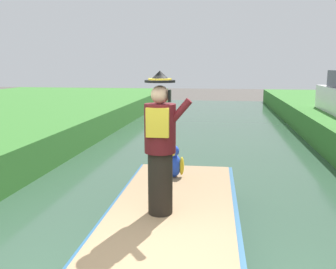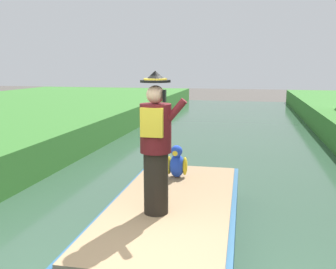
# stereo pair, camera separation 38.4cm
# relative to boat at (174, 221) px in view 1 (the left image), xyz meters

# --- Properties ---
(boat) EXTENTS (1.89, 4.24, 0.61)m
(boat) POSITION_rel_boat_xyz_m (0.00, 0.00, 0.00)
(boat) COLOR #23517A
(boat) RESTS_ON canal_water
(person_pirate) EXTENTS (0.61, 0.42, 1.85)m
(person_pirate) POSITION_rel_boat_xyz_m (-0.12, -0.46, 1.23)
(person_pirate) COLOR black
(person_pirate) RESTS_ON boat
(parrot_plush) EXTENTS (0.36, 0.35, 0.57)m
(parrot_plush) POSITION_rel_boat_xyz_m (-0.17, 1.17, 0.55)
(parrot_plush) COLOR blue
(parrot_plush) RESTS_ON boat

